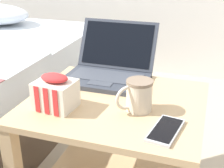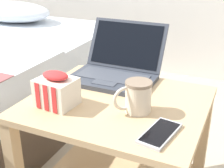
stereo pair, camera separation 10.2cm
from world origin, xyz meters
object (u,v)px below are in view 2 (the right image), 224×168
Objects in this scene: mug_front_left at (137,95)px; snack_bag at (56,90)px; laptop at (116,68)px; cell_phone at (160,133)px.

mug_front_left is 0.82× the size of snack_bag.
snack_bag is (-0.08, -0.31, 0.01)m from laptop.
laptop is 2.45× the size of snack_bag.
mug_front_left is at bearing -53.50° from laptop.
mug_front_left is (0.18, -0.24, 0.01)m from laptop.
snack_bag reaches higher than cell_phone.
cell_phone is (0.29, -0.35, -0.04)m from laptop.
laptop is 2.97× the size of mug_front_left.
cell_phone is at bearing -5.65° from snack_bag.
laptop is 0.45m from cell_phone.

